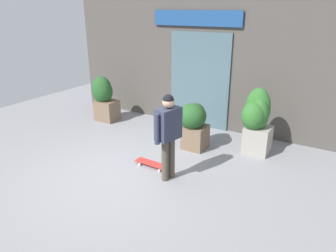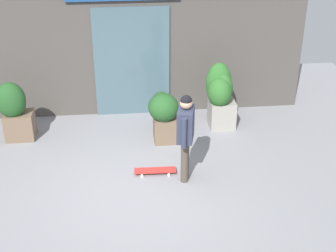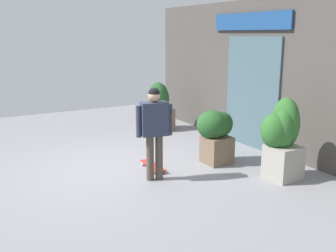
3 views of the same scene
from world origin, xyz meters
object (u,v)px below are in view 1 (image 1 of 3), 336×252
(skateboard, at_px, (152,164))
(planter_box_left, at_px, (104,97))
(planter_box_right, at_px, (257,119))
(planter_box_mid, at_px, (194,120))
(skateboarder, at_px, (168,129))

(skateboard, relative_size, planter_box_left, 0.61)
(planter_box_right, distance_m, planter_box_mid, 1.35)
(planter_box_left, distance_m, planter_box_mid, 2.98)
(skateboard, xyz_separation_m, planter_box_right, (1.53, 1.73, 0.70))
(skateboard, bearing_deg, planter_box_mid, -100.57)
(skateboard, distance_m, planter_box_left, 3.20)
(skateboard, height_order, planter_box_right, planter_box_right)
(skateboarder, relative_size, planter_box_left, 1.29)
(skateboarder, bearing_deg, planter_box_mid, -67.14)
(planter_box_left, bearing_deg, planter_box_right, 1.26)
(skateboarder, height_order, planter_box_right, skateboarder)
(planter_box_left, bearing_deg, skateboarder, -30.30)
(skateboarder, xyz_separation_m, planter_box_right, (1.02, 1.95, -0.23))
(skateboarder, height_order, planter_box_mid, skateboarder)
(skateboarder, distance_m, planter_box_right, 2.21)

